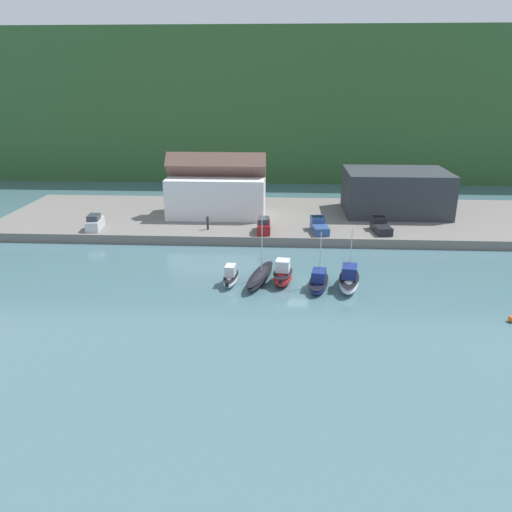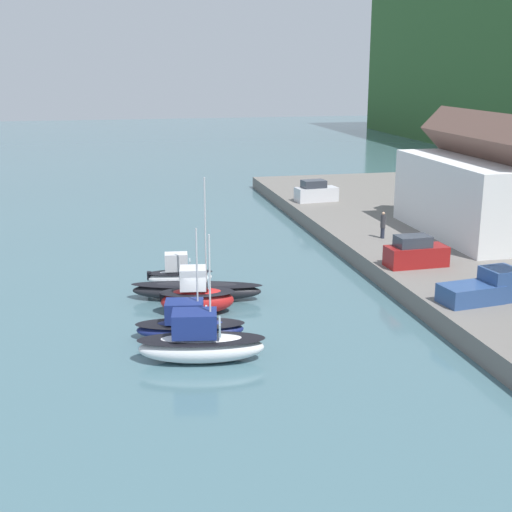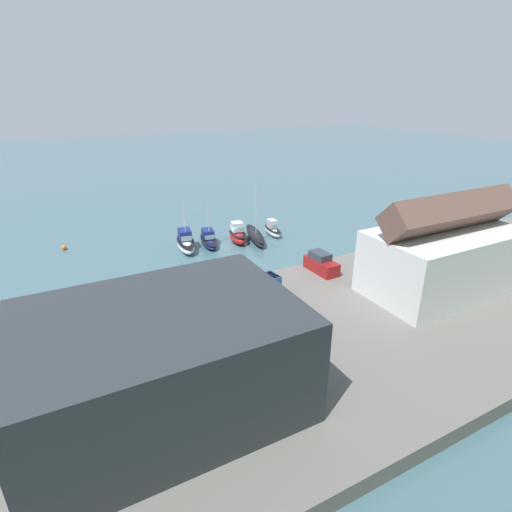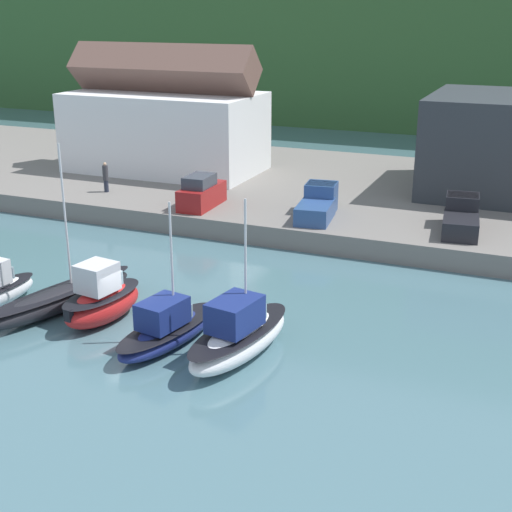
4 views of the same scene
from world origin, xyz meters
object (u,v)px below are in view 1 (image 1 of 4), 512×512
moored_boat_0 (231,277)px  parked_car_0 (95,223)px  moored_boat_1 (260,277)px  moored_boat_2 (283,275)px  pickup_truck_1 (380,226)px  moored_boat_3 (319,281)px  moored_boat_4 (349,279)px  person_on_quay (208,222)px  mooring_buoy_0 (511,319)px  parked_car_1 (264,226)px  pickup_truck_0 (319,226)px

moored_boat_0 → parked_car_0: 26.80m
moored_boat_1 → moored_boat_2: bearing=6.2°
moored_boat_0 → pickup_truck_1: pickup_truck_1 is taller
pickup_truck_1 → moored_boat_0: bearing=-145.3°
moored_boat_3 → moored_boat_4: (3.31, 0.17, 0.22)m
parked_car_0 → pickup_truck_1: size_ratio=0.89×
person_on_quay → parked_car_0: bearing=-178.0°
moored_boat_2 → mooring_buoy_0: (21.69, -8.19, -0.76)m
moored_boat_2 → moored_boat_3: bearing=-5.5°
parked_car_1 → moored_boat_0: bearing=-103.1°
moored_boat_1 → moored_boat_3: moored_boat_1 is taller
pickup_truck_0 → person_on_quay: (-15.85, 0.02, 0.28)m
parked_car_0 → person_on_quay: (16.26, 0.58, 0.18)m
pickup_truck_0 → parked_car_0: bearing=173.4°
moored_boat_3 → moored_boat_4: bearing=12.9°
moored_boat_3 → parked_car_1: moored_boat_3 is taller
parked_car_1 → moored_boat_2: bearing=-82.2°
pickup_truck_1 → person_on_quay: bearing=174.3°
moored_boat_4 → mooring_buoy_0: bearing=-17.9°
moored_boat_1 → moored_boat_4: moored_boat_1 is taller
parked_car_1 → pickup_truck_1: (16.48, 1.36, -0.10)m
parked_car_1 → mooring_buoy_0: parked_car_1 is taller
moored_boat_2 → parked_car_0: (-27.07, 15.84, 1.13)m
moored_boat_0 → parked_car_0: (-21.26, 16.25, 1.38)m
moored_boat_0 → moored_boat_4: size_ratio=0.68×
moored_boat_3 → parked_car_0: bearing=161.6°
moored_boat_2 → mooring_buoy_0: size_ratio=7.39×
moored_boat_0 → moored_boat_3: bearing=2.4°
moored_boat_0 → moored_boat_4: moored_boat_4 is taller
moored_boat_0 → pickup_truck_1: 26.12m
moored_boat_2 → parked_car_1: bearing=108.2°
pickup_truck_0 → pickup_truck_1: size_ratio=1.00×
moored_boat_3 → parked_car_1: 17.86m
moored_boat_0 → moored_boat_1: bearing=18.8°
moored_boat_3 → mooring_buoy_0: bearing=-12.2°
moored_boat_2 → moored_boat_3: 4.08m
parked_car_0 → mooring_buoy_0: (48.76, -24.03, -1.88)m
moored_boat_3 → pickup_truck_0: 17.45m
person_on_quay → moored_boat_0: bearing=-73.4°
moored_boat_2 → moored_boat_4: size_ratio=0.70×
pickup_truck_0 → person_on_quay: person_on_quay is taller
person_on_quay → mooring_buoy_0: size_ratio=3.29×
mooring_buoy_0 → moored_boat_2: bearing=159.3°
parked_car_1 → person_on_quay: size_ratio=1.99×
moored_boat_4 → person_on_quay: bearing=145.7°
parked_car_1 → moored_boat_3: bearing=-70.2°
moored_boat_0 → moored_boat_2: (5.81, 0.41, 0.25)m
moored_boat_4 → parked_car_0: (-34.33, 16.63, 1.21)m
person_on_quay → mooring_buoy_0: (32.50, -24.61, -2.06)m
moored_boat_3 → moored_boat_1: bearing=178.6°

